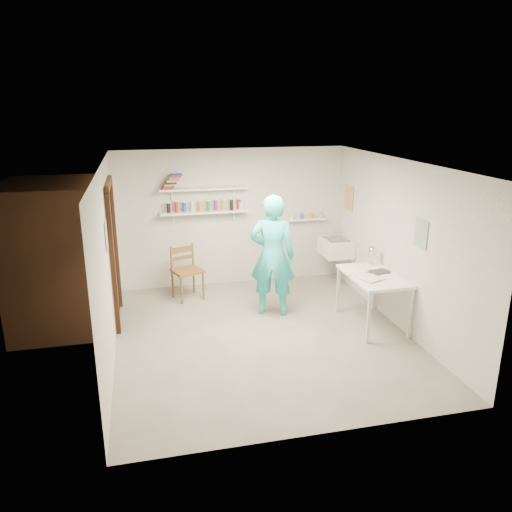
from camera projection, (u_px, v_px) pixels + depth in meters
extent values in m
cube|color=slate|center=(262.00, 336.00, 7.02)|extent=(4.00, 4.50, 0.02)
cube|color=silver|center=(263.00, 162.00, 6.31)|extent=(4.00, 4.50, 0.02)
cube|color=silver|center=(232.00, 218.00, 8.77)|extent=(4.00, 0.02, 2.40)
cube|color=silver|center=(322.00, 324.00, 4.56)|extent=(4.00, 0.02, 2.40)
cube|color=silver|center=(107.00, 265.00, 6.23)|extent=(0.02, 4.50, 2.40)
cube|color=silver|center=(400.00, 245.00, 7.10)|extent=(0.02, 4.50, 2.40)
cube|color=black|center=(113.00, 256.00, 7.27)|extent=(0.02, 0.90, 2.00)
cube|color=brown|center=(61.00, 256.00, 7.10)|extent=(1.40, 1.50, 2.10)
cube|color=brown|center=(108.00, 184.00, 6.96)|extent=(0.06, 1.05, 0.10)
cube|color=brown|center=(113.00, 266.00, 6.81)|extent=(0.06, 0.10, 2.00)
cube|color=brown|center=(116.00, 246.00, 7.74)|extent=(0.06, 0.10, 2.00)
cube|color=white|center=(204.00, 212.00, 8.49)|extent=(1.50, 0.22, 0.03)
cube|color=white|center=(204.00, 189.00, 8.37)|extent=(1.50, 0.22, 0.03)
cube|color=white|center=(306.00, 219.00, 9.00)|extent=(0.70, 0.14, 0.03)
cube|color=#334C7F|center=(106.00, 236.00, 6.17)|extent=(0.01, 0.28, 0.36)
cube|color=#995933|center=(349.00, 198.00, 8.67)|extent=(0.01, 0.34, 0.42)
cube|color=#3F724C|center=(421.00, 234.00, 6.50)|extent=(0.01, 0.30, 0.38)
cube|color=white|center=(336.00, 247.00, 8.77)|extent=(0.48, 0.60, 0.30)
imported|color=#29CCCF|center=(272.00, 256.00, 7.49)|extent=(0.79, 0.65, 1.86)
cylinder|color=beige|center=(264.00, 233.00, 7.58)|extent=(0.33, 0.15, 0.34)
cube|color=brown|center=(187.00, 271.00, 8.22)|extent=(0.56, 0.55, 0.96)
cube|color=white|center=(372.00, 300.00, 7.25)|extent=(0.70, 1.16, 0.77)
sphere|color=silver|center=(373.00, 250.00, 7.54)|extent=(0.15, 0.15, 0.15)
cylinder|color=black|center=(167.00, 208.00, 8.33)|extent=(0.06, 0.06, 0.17)
cylinder|color=red|center=(175.00, 208.00, 8.36)|extent=(0.06, 0.06, 0.17)
cylinder|color=blue|center=(184.00, 207.00, 8.39)|extent=(0.06, 0.06, 0.17)
cylinder|color=white|center=(192.00, 207.00, 8.42)|extent=(0.06, 0.06, 0.17)
cylinder|color=orange|center=(200.00, 206.00, 8.45)|extent=(0.06, 0.06, 0.17)
cylinder|color=#268C3F|center=(208.00, 206.00, 8.48)|extent=(0.06, 0.06, 0.17)
cylinder|color=#8C268C|center=(216.00, 206.00, 8.51)|extent=(0.06, 0.06, 0.17)
cylinder|color=gold|center=(225.00, 205.00, 8.54)|extent=(0.06, 0.06, 0.17)
cylinder|color=black|center=(233.00, 205.00, 8.57)|extent=(0.06, 0.06, 0.17)
cylinder|color=red|center=(241.00, 205.00, 8.60)|extent=(0.06, 0.06, 0.17)
cube|color=red|center=(167.00, 188.00, 8.24)|extent=(0.18, 0.14, 0.03)
cube|color=#1933A5|center=(169.00, 187.00, 8.23)|extent=(0.18, 0.14, 0.03)
cube|color=orange|center=(170.00, 185.00, 8.23)|extent=(0.18, 0.14, 0.03)
cube|color=black|center=(171.00, 183.00, 8.22)|extent=(0.18, 0.14, 0.03)
cube|color=yellow|center=(172.00, 181.00, 8.22)|extent=(0.18, 0.14, 0.03)
cube|color=#338C4C|center=(173.00, 180.00, 8.22)|extent=(0.18, 0.14, 0.03)
cube|color=#8C3F8C|center=(174.00, 178.00, 8.21)|extent=(0.18, 0.14, 0.03)
cube|color=red|center=(175.00, 176.00, 8.21)|extent=(0.18, 0.14, 0.03)
cube|color=#1933A5|center=(177.00, 174.00, 8.20)|extent=(0.18, 0.14, 0.03)
cylinder|color=silver|center=(296.00, 216.00, 8.94)|extent=(0.07, 0.07, 0.09)
cylinder|color=#335999|center=(303.00, 216.00, 8.97)|extent=(0.07, 0.07, 0.09)
cylinder|color=orange|center=(310.00, 216.00, 9.00)|extent=(0.07, 0.07, 0.09)
cylinder|color=#999999|center=(317.00, 215.00, 9.03)|extent=(0.07, 0.07, 0.09)
cube|color=silver|center=(374.00, 275.00, 7.14)|extent=(0.30, 0.22, 0.00)
cube|color=#4C4742|center=(374.00, 275.00, 7.13)|extent=(0.30, 0.22, 0.00)
cube|color=beige|center=(374.00, 274.00, 7.13)|extent=(0.30, 0.22, 0.00)
cube|color=#383330|center=(374.00, 274.00, 7.13)|extent=(0.30, 0.22, 0.00)
cube|color=silver|center=(374.00, 274.00, 7.13)|extent=(0.30, 0.22, 0.00)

